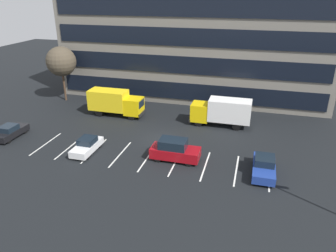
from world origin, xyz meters
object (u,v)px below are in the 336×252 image
box_truck_yellow_all (115,102)px  sedan_white (87,146)px  box_truck_yellow (222,111)px  sedan_black (10,132)px  suv_maroon (175,150)px  sedan_navy (264,166)px  bare_tree (61,62)px

box_truck_yellow_all → sedan_white: 10.16m
box_truck_yellow → box_truck_yellow_all: bearing=-178.8°
box_truck_yellow_all → sedan_black: size_ratio=1.72×
suv_maroon → box_truck_yellow: bearing=71.2°
suv_maroon → sedan_navy: 8.12m
sedan_black → sedan_white: bearing=-4.7°
bare_tree → sedan_navy: bearing=-25.5°
suv_maroon → sedan_black: suv_maroon is taller
sedan_navy → bare_tree: bearing=154.5°
sedan_white → sedan_black: bearing=175.3°
box_truck_yellow → sedan_navy: size_ratio=1.56×
suv_maroon → sedan_navy: (8.10, -0.40, -0.24)m
box_truck_yellow → bare_tree: size_ratio=0.91×
box_truck_yellow_all → box_truck_yellow: (13.37, 0.28, 0.01)m
sedan_navy → sedan_white: 16.83m
sedan_black → suv_maroon: bearing=0.0°
box_truck_yellow_all → sedan_black: bearing=-131.7°
suv_maroon → bare_tree: 23.86m
sedan_navy → sedan_black: bearing=179.2°
box_truck_yellow → bare_tree: bearing=171.7°
box_truck_yellow → bare_tree: 23.37m
sedan_navy → sedan_black: sedan_navy is taller
sedan_navy → sedan_white: size_ratio=1.11×
sedan_black → box_truck_yellow: bearing=23.7°
bare_tree → suv_maroon: bearing=-33.2°
box_truck_yellow_all → box_truck_yellow: 13.37m
suv_maroon → box_truck_yellow_all: bearing=137.8°
box_truck_yellow → sedan_black: size_ratio=1.72×
box_truck_yellow → bare_tree: (-22.81, 3.33, 3.79)m
suv_maroon → bare_tree: bearing=146.8°
sedan_navy → sedan_white: (-16.82, -0.41, -0.08)m
box_truck_yellow_all → sedan_black: 12.39m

